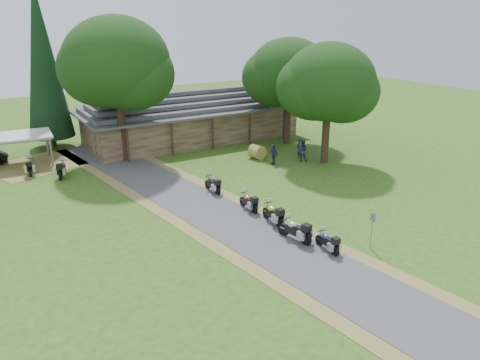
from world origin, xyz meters
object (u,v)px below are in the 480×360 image
motorcycle_row_b (295,229)px  motorcycle_row_c (273,213)px  motorcycle_row_e (212,183)px  motorcycle_row_a (327,240)px  hay_bale (257,152)px  motorcycle_row_d (248,201)px  lodge (191,115)px  motorcycle_carport_b (62,168)px  motorcycle_carport_a (30,165)px  carport (16,150)px

motorcycle_row_b → motorcycle_row_c: 2.49m
motorcycle_row_b → motorcycle_row_c: size_ratio=1.02×
motorcycle_row_e → motorcycle_row_a: bearing=-175.2°
motorcycle_row_c → hay_bale: (6.40, 11.70, -0.08)m
motorcycle_row_d → motorcycle_row_e: (-0.47, 4.05, 0.00)m
motorcycle_row_e → lodge: bearing=-21.0°
motorcycle_row_a → motorcycle_carport_b: (-9.56, 19.62, 0.12)m
lodge → motorcycle_row_d: bearing=-104.3°
motorcycle_row_a → hay_bale: hay_bale is taller
motorcycle_row_c → motorcycle_carport_b: (-9.07, 15.31, 0.02)m
motorcycle_row_c → motorcycle_carport_b: motorcycle_carport_b is taller
motorcycle_row_e → motorcycle_carport_a: (-10.44, 10.81, 0.07)m
motorcycle_carport_a → motorcycle_carport_b: bearing=-126.9°
motorcycle_row_d → motorcycle_row_e: size_ratio=0.99×
motorcycle_row_c → lodge: bearing=-8.4°
carport → hay_bale: (18.06, -8.73, -0.65)m
lodge → motorcycle_row_d: size_ratio=11.81×
motorcycle_carport_a → motorcycle_row_a: bearing=-143.9°
motorcycle_row_d → motorcycle_carport_b: size_ratio=0.88×
carport → motorcycle_row_c: (11.66, -20.42, -0.57)m
carport → lodge: bearing=5.1°
lodge → motorcycle_row_c: lodge is taller
carport → motorcycle_row_d: bearing=-53.6°
lodge → motorcycle_row_a: bearing=-99.1°
motorcycle_row_b → motorcycle_row_e: 9.00m
carport → motorcycle_row_d: size_ratio=3.19×
motorcycle_row_d → motorcycle_row_c: bearing=-175.2°
motorcycle_row_d → hay_bale: 11.33m
motorcycle_row_b → motorcycle_carport_a: size_ratio=1.00×
lodge → motorcycle_carport_a: 16.06m
motorcycle_row_b → motorcycle_row_c: motorcycle_row_b is taller
motorcycle_row_d → motorcycle_row_e: bearing=7.1°
lodge → motorcycle_row_e: (-5.14, -14.27, -1.83)m
motorcycle_carport_a → motorcycle_carport_b: size_ratio=0.98×
motorcycle_row_e → hay_bale: size_ratio=1.52×
carport → motorcycle_row_b: size_ratio=2.85×
motorcycle_row_c → motorcycle_row_e: size_ratio=1.10×
lodge → hay_bale: bearing=-78.2°
motorcycle_row_c → motorcycle_row_e: (-0.65, 6.52, -0.06)m
motorcycle_row_a → motorcycle_row_e: motorcycle_row_e is taller
motorcycle_row_a → motorcycle_row_b: 1.98m
lodge → motorcycle_row_a: lodge is taller
motorcycle_row_b → hay_bale: motorcycle_row_b is taller
motorcycle_row_b → hay_bale: size_ratio=1.69×
motorcycle_row_c → motorcycle_carport_a: bearing=36.5°
motorcycle_row_c → motorcycle_row_d: bearing=8.1°
motorcycle_row_b → hay_bale: bearing=-37.7°
motorcycle_row_a → motorcycle_carport_b: motorcycle_carport_b is taller
motorcycle_row_a → motorcycle_row_d: 6.81m
motorcycle_row_b → motorcycle_carport_b: (-8.81, 17.79, 0.01)m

